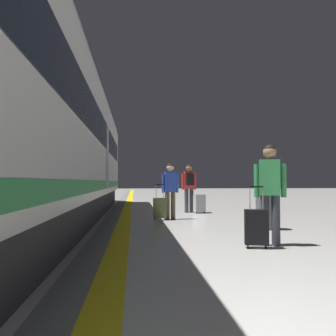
# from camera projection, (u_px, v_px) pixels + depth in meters

# --- Properties ---
(safety_line_strip) EXTENTS (0.36, 80.00, 0.01)m
(safety_line_strip) POSITION_uv_depth(u_px,v_px,m) (123.00, 228.00, 8.77)
(safety_line_strip) COLOR yellow
(safety_line_strip) RESTS_ON ground
(tactile_edge_band) EXTENTS (0.57, 80.00, 0.01)m
(tactile_edge_band) POSITION_uv_depth(u_px,v_px,m) (110.00, 228.00, 8.75)
(tactile_edge_band) COLOR slate
(tactile_edge_band) RESTS_ON ground
(passenger_near) EXTENTS (0.51, 0.32, 1.74)m
(passenger_near) POSITION_uv_depth(u_px,v_px,m) (270.00, 187.00, 6.39)
(passenger_near) COLOR #383842
(passenger_near) RESTS_ON ground
(suitcase_near) EXTENTS (0.42, 0.30, 1.03)m
(suitcase_near) POSITION_uv_depth(u_px,v_px,m) (256.00, 227.00, 6.13)
(suitcase_near) COLOR black
(suitcase_near) RESTS_ON ground
(passenger_mid) EXTENTS (0.53, 0.35, 1.71)m
(passenger_mid) POSITION_uv_depth(u_px,v_px,m) (189.00, 184.00, 13.12)
(passenger_mid) COLOR #383842
(passenger_mid) RESTS_ON ground
(suitcase_mid) EXTENTS (0.43, 0.34, 0.65)m
(suitcase_mid) POSITION_uv_depth(u_px,v_px,m) (199.00, 203.00, 12.86)
(suitcase_mid) COLOR #9E9EA3
(suitcase_mid) RESTS_ON ground
(passenger_far) EXTENTS (0.50, 0.25, 1.62)m
(passenger_far) POSITION_uv_depth(u_px,v_px,m) (170.00, 187.00, 10.81)
(passenger_far) COLOR brown
(passenger_far) RESTS_ON ground
(suitcase_far) EXTENTS (0.39, 0.25, 1.03)m
(suitcase_far) POSITION_uv_depth(u_px,v_px,m) (160.00, 208.00, 10.57)
(suitcase_far) COLOR #596038
(suitcase_far) RESTS_ON ground
(waste_bin) EXTENTS (0.46, 0.46, 0.91)m
(waste_bin) POSITION_uv_depth(u_px,v_px,m) (265.00, 209.00, 8.51)
(waste_bin) COLOR #4C4C51
(waste_bin) RESTS_ON ground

